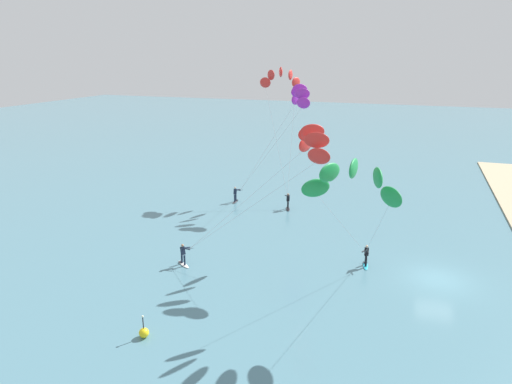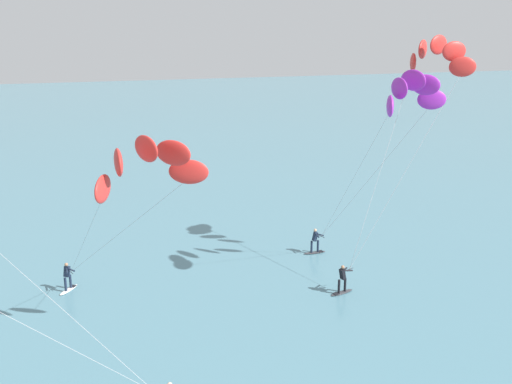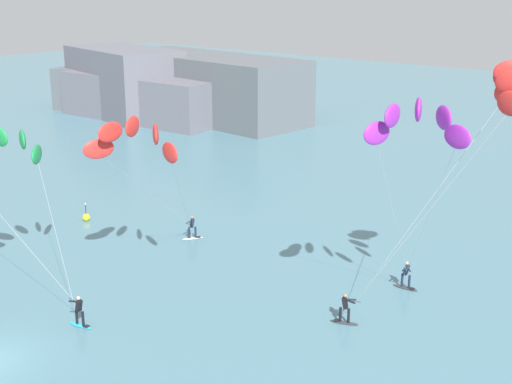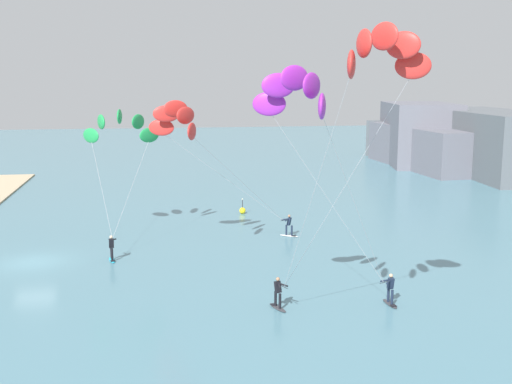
% 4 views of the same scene
% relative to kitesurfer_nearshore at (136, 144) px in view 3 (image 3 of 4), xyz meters
% --- Properties ---
extents(kitesurfer_nearshore, '(7.49, 11.02, 10.39)m').
position_rel_kitesurfer_nearshore_xyz_m(kitesurfer_nearshore, '(0.00, 0.00, 0.00)').
color(kitesurfer_nearshore, white).
rests_on(kitesurfer_nearshore, ground).
extents(kitesurfer_mid_water, '(8.55, 5.78, 9.58)m').
position_rel_kitesurfer_nearshore_xyz_m(kitesurfer_mid_water, '(-6.14, -4.20, -0.79)').
color(kitesurfer_mid_water, '#23ADD1').
rests_on(kitesurfer_mid_water, ground).
extents(kitesurfer_far_out, '(6.14, 7.80, 12.26)m').
position_rel_kitesurfer_nearshore_xyz_m(kitesurfer_far_out, '(14.09, 4.45, 1.82)').
color(kitesurfer_far_out, '#333338').
rests_on(kitesurfer_far_out, ground).
extents(kitesurfer_downwind, '(8.53, 5.54, 13.84)m').
position_rel_kitesurfer_nearshore_xyz_m(kitesurfer_downwind, '(16.83, 6.92, 3.33)').
color(kitesurfer_downwind, '#333338').
rests_on(kitesurfer_downwind, ground).
extents(marker_buoy, '(0.56, 0.56, 1.38)m').
position_rel_kitesurfer_nearshore_xyz_m(marker_buoy, '(-12.79, 5.91, -8.51)').
color(marker_buoy, yellow).
rests_on(marker_buoy, ground).
extents(distant_headland, '(35.90, 17.66, 8.60)m').
position_rel_kitesurfer_nearshore_xyz_m(distant_headland, '(-38.63, 38.45, -5.19)').
color(distant_headland, slate).
rests_on(distant_headland, ground).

